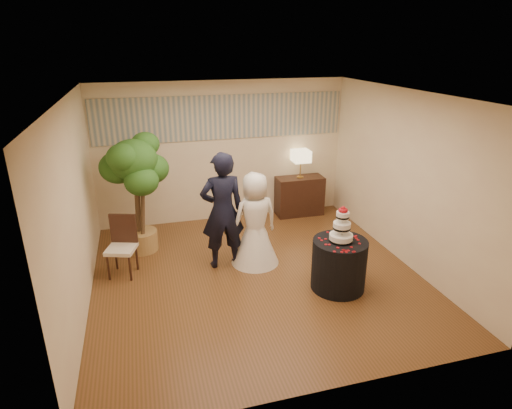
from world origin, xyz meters
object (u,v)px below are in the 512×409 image
object	(u,v)px
wedding_cake	(342,224)
side_chair	(121,247)
groom	(222,211)
table_lamp	(301,164)
cake_table	(339,265)
ficus_tree	(137,194)
bride	(255,219)
console	(299,196)

from	to	relation	value
wedding_cake	side_chair	xyz separation A→B (m)	(-3.11, 1.25, -0.56)
groom	table_lamp	size ratio (longest dim) A/B	3.32
cake_table	table_lamp	distance (m)	3.04
wedding_cake	table_lamp	world-z (taller)	table_lamp
cake_table	wedding_cake	bearing A→B (deg)	0.00
cake_table	wedding_cake	world-z (taller)	wedding_cake
table_lamp	side_chair	world-z (taller)	table_lamp
wedding_cake	side_chair	distance (m)	3.40
ficus_tree	side_chair	size ratio (longest dim) A/B	2.19
bride	table_lamp	distance (m)	2.36
groom	table_lamp	world-z (taller)	groom
groom	ficus_tree	xyz separation A→B (m)	(-1.29, 0.92, 0.09)
cake_table	ficus_tree	xyz separation A→B (m)	(-2.81, 2.07, 0.66)
cake_table	side_chair	bearing A→B (deg)	158.05
cake_table	table_lamp	xyz separation A→B (m)	(0.49, 2.91, 0.73)
wedding_cake	table_lamp	distance (m)	2.95
side_chair	cake_table	bearing A→B (deg)	-3.84
groom	wedding_cake	bearing A→B (deg)	141.24
groom	console	xyz separation A→B (m)	(2.00, 1.76, -0.55)
wedding_cake	ficus_tree	distance (m)	3.49
cake_table	ficus_tree	world-z (taller)	ficus_tree
groom	side_chair	world-z (taller)	groom
cake_table	wedding_cake	distance (m)	0.66
wedding_cake	ficus_tree	size ratio (longest dim) A/B	0.26
groom	cake_table	world-z (taller)	groom
groom	ficus_tree	world-z (taller)	ficus_tree
console	cake_table	bearing A→B (deg)	-99.28
ficus_tree	side_chair	xyz separation A→B (m)	(-0.31, -0.81, -0.57)
cake_table	console	world-z (taller)	console
wedding_cake	console	world-z (taller)	wedding_cake
wedding_cake	table_lamp	size ratio (longest dim) A/B	0.93
groom	wedding_cake	distance (m)	1.90
table_lamp	console	bearing A→B (deg)	0.00
bride	cake_table	world-z (taller)	bride
console	side_chair	distance (m)	3.96
bride	wedding_cake	size ratio (longest dim) A/B	2.90
groom	bride	size ratio (longest dim) A/B	1.23
wedding_cake	table_lamp	xyz separation A→B (m)	(0.49, 2.91, 0.07)
side_chair	wedding_cake	bearing A→B (deg)	-3.84
console	ficus_tree	bearing A→B (deg)	-165.44
bride	table_lamp	xyz separation A→B (m)	(1.48, 1.81, 0.33)
bride	side_chair	xyz separation A→B (m)	(-2.12, 0.16, -0.30)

